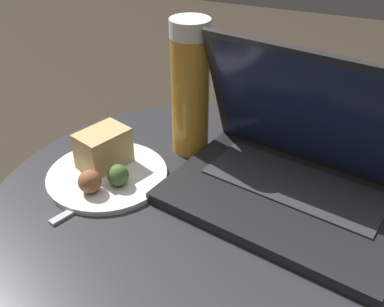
# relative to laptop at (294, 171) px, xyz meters

# --- Properties ---
(table) EXTENTS (0.70, 0.70, 0.51)m
(table) POSITION_rel_laptop_xyz_m (-0.10, -0.07, -0.17)
(table) COLOR #515156
(table) RESTS_ON ground_plane
(laptop) EXTENTS (0.39, 0.30, 0.23)m
(laptop) POSITION_rel_laptop_xyz_m (0.00, 0.00, 0.00)
(laptop) COLOR #232326
(laptop) RESTS_ON table
(beer_glass) EXTENTS (0.07, 0.07, 0.24)m
(beer_glass) POSITION_rel_laptop_xyz_m (-0.20, 0.07, 0.07)
(beer_glass) COLOR gold
(beer_glass) RESTS_ON table
(snack_plate) EXTENTS (0.20, 0.20, 0.07)m
(snack_plate) POSITION_rel_laptop_xyz_m (-0.30, -0.06, -0.03)
(snack_plate) COLOR white
(snack_plate) RESTS_ON table
(fork) EXTENTS (0.08, 0.19, 0.00)m
(fork) POSITION_rel_laptop_xyz_m (-0.27, -0.10, -0.05)
(fork) COLOR silver
(fork) RESTS_ON table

